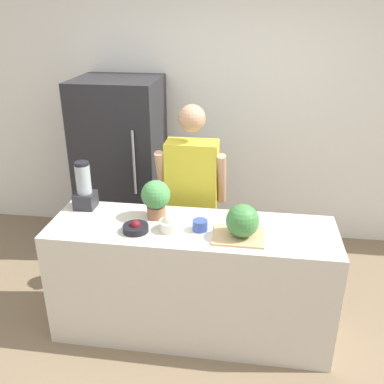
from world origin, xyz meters
name	(u,v)px	position (x,y,z in m)	size (l,w,h in m)	color
ground_plane	(185,357)	(0.00, 0.00, 0.00)	(14.00, 14.00, 0.00)	#7F6B51
wall_back	(215,113)	(0.00, 1.94, 1.30)	(8.00, 0.06, 2.60)	white
counter_island	(191,280)	(0.00, 0.31, 0.44)	(2.00, 0.61, 0.88)	beige
refrigerator	(122,165)	(-0.87, 1.54, 0.84)	(0.78, 0.73, 1.68)	#232328
person	(192,200)	(-0.08, 0.88, 0.82)	(0.55, 0.26, 1.61)	#4C608C
cutting_board	(239,236)	(0.33, 0.22, 0.89)	(0.34, 0.29, 0.01)	tan
watermelon	(243,221)	(0.35, 0.21, 1.01)	(0.22, 0.22, 0.22)	#3D7F3D
bowl_cherries	(136,228)	(-0.36, 0.19, 0.91)	(0.18, 0.18, 0.08)	black
bowl_cream	(171,223)	(-0.13, 0.24, 0.93)	(0.16, 0.16, 0.12)	white
bowl_small_blue	(200,225)	(0.07, 0.27, 0.92)	(0.10, 0.10, 0.07)	#334C9E
blender	(84,189)	(-0.83, 0.50, 1.04)	(0.15, 0.15, 0.36)	#28282D
potted_plant	(156,197)	(-0.27, 0.42, 1.04)	(0.21, 0.21, 0.28)	#996647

